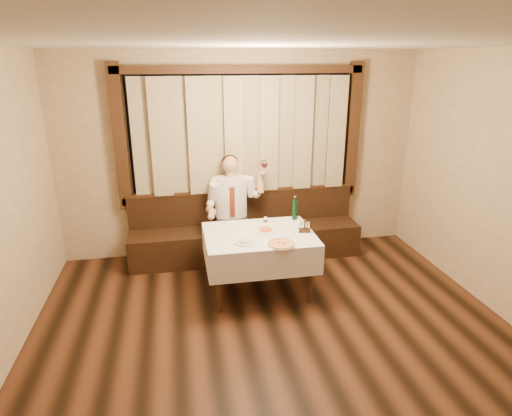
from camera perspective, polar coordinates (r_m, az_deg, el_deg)
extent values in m
cube|color=black|center=(3.99, 5.54, -23.07)|extent=(5.00, 6.00, 0.01)
cube|color=silver|center=(2.96, 7.39, 21.55)|extent=(5.00, 6.00, 0.01)
cube|color=tan|center=(6.02, -1.96, 6.99)|extent=(5.00, 0.01, 2.80)
cube|color=black|center=(5.95, -1.97, 9.78)|extent=(3.00, 0.02, 1.60)
cube|color=orange|center=(5.93, -8.66, 6.59)|extent=(0.50, 0.01, 0.40)
cube|color=black|center=(6.10, -1.82, 1.82)|extent=(3.30, 0.12, 0.10)
cube|color=black|center=(5.83, -2.00, 17.98)|extent=(3.30, 0.12, 0.10)
cube|color=black|center=(5.88, -17.68, 8.79)|extent=(0.16, 0.12, 1.90)
cube|color=black|center=(6.35, 12.73, 9.93)|extent=(0.16, 0.12, 1.90)
cube|color=#8A7559|center=(5.85, -1.81, 9.62)|extent=(2.90, 0.08, 1.55)
cube|color=black|center=(6.08, -1.37, -4.53)|extent=(3.20, 0.60, 0.45)
cube|color=black|center=(6.14, -1.77, 0.21)|extent=(3.20, 0.12, 0.45)
cube|color=black|center=(6.07, -1.80, 2.40)|extent=(3.20, 0.14, 0.04)
cylinder|color=black|center=(4.77, -4.95, -9.97)|extent=(0.06, 0.06, 0.71)
cylinder|color=black|center=(4.96, 7.24, -8.84)|extent=(0.06, 0.06, 0.71)
cylinder|color=black|center=(5.42, -5.78, -6.21)|extent=(0.06, 0.06, 0.71)
cylinder|color=black|center=(5.59, 4.94, -5.36)|extent=(0.06, 0.06, 0.71)
cube|color=black|center=(5.00, 0.43, -3.67)|extent=(1.20, 0.90, 0.04)
cube|color=white|center=(4.99, 0.43, -3.42)|extent=(1.26, 0.96, 0.01)
cube|color=white|center=(4.63, 1.58, -7.66)|extent=(1.26, 0.01, 0.35)
cube|color=white|center=(5.49, -0.55, -3.22)|extent=(1.26, 0.01, 0.35)
cube|color=white|center=(4.99, -6.73, -5.77)|extent=(0.01, 0.96, 0.35)
cube|color=white|center=(5.21, 7.26, -4.68)|extent=(0.01, 0.96, 0.35)
cylinder|color=white|center=(4.69, 3.41, -4.90)|extent=(0.31, 0.31, 0.01)
cylinder|color=#C7551D|center=(4.68, 3.41, -4.80)|extent=(0.28, 0.28, 0.01)
torus|color=tan|center=(4.68, 3.41, -4.76)|extent=(0.29, 0.29, 0.02)
sphere|color=black|center=(4.69, 3.04, -4.63)|extent=(0.02, 0.02, 0.02)
sphere|color=black|center=(4.68, 3.87, -4.70)|extent=(0.02, 0.02, 0.02)
cylinder|color=white|center=(5.04, 1.30, -3.04)|extent=(0.25, 0.25, 0.02)
ellipsoid|color=#C1401F|center=(5.03, 1.30, -2.59)|extent=(0.15, 0.15, 0.07)
cylinder|color=white|center=(4.74, -1.42, -4.55)|extent=(0.25, 0.25, 0.02)
ellipsoid|color=#D3C489|center=(4.72, -1.42, -4.07)|extent=(0.16, 0.16, 0.07)
cylinder|color=#0E4424|center=(5.40, 5.19, -0.27)|extent=(0.07, 0.07, 0.25)
cylinder|color=#0E4424|center=(5.35, 5.24, 1.18)|extent=(0.03, 0.03, 0.06)
cylinder|color=silver|center=(5.34, 5.25, 1.52)|extent=(0.03, 0.03, 0.01)
cylinder|color=white|center=(5.08, 1.28, -2.94)|extent=(0.06, 0.06, 0.01)
cylinder|color=white|center=(5.06, 1.29, -2.44)|extent=(0.01, 0.01, 0.09)
ellipsoid|color=white|center=(5.03, 1.29, -1.57)|extent=(0.06, 0.06, 0.08)
cube|color=black|center=(5.05, 6.48, -2.97)|extent=(0.15, 0.09, 0.04)
cube|color=black|center=(5.02, 6.52, -2.20)|extent=(0.03, 0.07, 0.10)
cylinder|color=white|center=(5.03, 6.06, -2.43)|extent=(0.04, 0.04, 0.08)
cylinder|color=silver|center=(5.01, 6.08, -1.96)|extent=(0.04, 0.04, 0.01)
cylinder|color=white|center=(5.03, 6.95, -2.44)|extent=(0.04, 0.04, 0.08)
cylinder|color=silver|center=(5.02, 6.97, -1.97)|extent=(0.04, 0.04, 0.01)
cube|color=black|center=(5.82, -3.10, -2.38)|extent=(0.42, 0.47, 0.17)
cube|color=black|center=(5.73, -3.88, -6.15)|extent=(0.11, 0.13, 0.45)
cube|color=black|center=(5.75, -1.60, -5.98)|extent=(0.11, 0.13, 0.45)
ellipsoid|color=white|center=(5.85, -3.37, 1.50)|extent=(0.44, 0.27, 0.56)
cube|color=maroon|center=(5.73, -3.18, 0.79)|extent=(0.07, 0.01, 0.42)
cylinder|color=tan|center=(5.76, -3.43, 4.57)|extent=(0.10, 0.10, 0.08)
sphere|color=tan|center=(5.73, -3.46, 5.88)|extent=(0.22, 0.22, 0.22)
ellipsoid|color=black|center=(5.75, -3.51, 6.25)|extent=(0.23, 0.23, 0.17)
sphere|color=white|center=(5.76, -5.47, 3.55)|extent=(0.14, 0.14, 0.14)
sphere|color=white|center=(5.81, -1.38, 3.78)|extent=(0.14, 0.14, 0.14)
sphere|color=tan|center=(5.45, -6.02, -1.17)|extent=(0.09, 0.09, 0.09)
sphere|color=tan|center=(5.65, 1.00, 4.74)|extent=(0.10, 0.10, 0.10)
cylinder|color=white|center=(5.61, 1.07, 5.07)|extent=(0.01, 0.01, 0.11)
ellipsoid|color=white|center=(5.58, 1.08, 5.95)|extent=(0.09, 0.09, 0.11)
ellipsoid|color=#4C070F|center=(5.59, 1.07, 5.74)|extent=(0.07, 0.07, 0.06)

